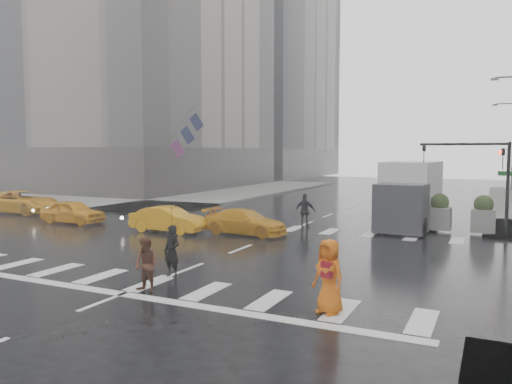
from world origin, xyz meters
The scene contains 20 objects.
ground centered at (0.00, 0.00, 0.00)m, with size 120.00×120.00×0.00m, color black.
sidewalk_nw centered at (-19.50, 17.50, 0.07)m, with size 35.00×35.00×0.15m, color slate.
building_nw centered at (-29.00, 27.00, 17.25)m, with size 26.05×26.05×38.00m.
building_nw_far centered at (-29.00, 56.00, 20.19)m, with size 26.05×26.05×44.00m.
road_markings centered at (0.00, 0.00, 0.01)m, with size 18.00×48.00×0.01m, color silver, non-canonical shape.
traffic_signal_pole centered at (9.01, 8.01, 3.22)m, with size 4.45×0.42×4.50m.
street_lamp_far centered at (10.87, 38.00, 4.95)m, with size 2.15×0.22×9.00m.
planter_west centered at (7.00, 8.20, 0.98)m, with size 1.10×1.10×1.80m.
planter_mid centered at (9.00, 8.20, 0.98)m, with size 1.10×1.10×1.80m.
flag_cluster centered at (-15.08, 18.50, 5.64)m, with size 2.87×3.06×4.69m.
pedestrian_black centered at (0.13, -5.06, 1.61)m, with size 1.09×1.10×2.43m.
pedestrian_brown centered at (0.46, -6.80, 0.79)m, with size 0.77×0.60×1.58m, color #4C281B.
pedestrian_orange centered at (5.79, -6.37, 0.95)m, with size 1.09×0.94×1.89m.
pedestrian_far_a centered at (0.52, 6.37, 0.91)m, with size 1.07×0.65×1.83m, color black.
pedestrian_far_b centered at (4.99, 9.10, 0.84)m, with size 1.08×0.60×1.67m, color black.
taxi_front centered at (-11.94, 2.49, 0.66)m, with size 1.55×3.86×1.32m, color orange.
taxi_mid centered at (-5.25, 2.24, 0.65)m, with size 1.37×3.92×1.29m, color orange.
taxi_rear centered at (-1.47, 3.35, 0.61)m, with size 1.72×3.73×1.23m, color orange.
taxi_far centered at (-18.49, 4.41, 0.74)m, with size 2.46×4.73×1.48m, color orange.
box_truck centered at (5.36, 9.06, 1.87)m, with size 2.47×6.58×3.50m.
Camera 1 is at (9.44, -18.17, 4.06)m, focal length 35.00 mm.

